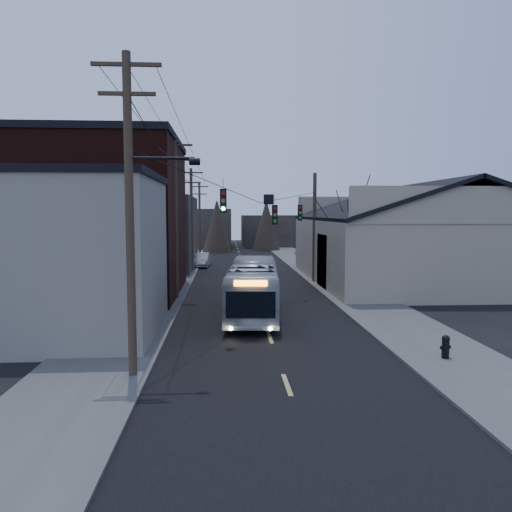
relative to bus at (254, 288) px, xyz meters
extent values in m
plane|color=black|center=(0.43, -12.95, -1.47)|extent=(160.00, 160.00, 0.00)
cube|color=black|center=(0.43, 17.05, -1.46)|extent=(9.00, 110.00, 0.02)
cube|color=#474744|center=(-6.07, 17.05, -1.41)|extent=(4.00, 110.00, 0.12)
cube|color=#474744|center=(6.93, 17.05, -1.41)|extent=(4.00, 110.00, 0.12)
cube|color=slate|center=(-8.57, -3.95, 2.03)|extent=(8.00, 8.00, 7.00)
cube|color=black|center=(-9.57, 7.05, 3.53)|extent=(10.00, 12.00, 10.00)
cube|color=#302A26|center=(-9.07, 23.05, 2.03)|extent=(9.00, 14.00, 7.00)
cube|color=#9C9072|center=(13.43, 12.05, 1.03)|extent=(16.00, 20.00, 5.00)
cube|color=black|center=(9.43, 12.05, 4.83)|extent=(8.16, 20.60, 2.86)
cube|color=black|center=(17.43, 12.05, 4.83)|extent=(8.16, 20.60, 2.86)
cube|color=#302A26|center=(-5.57, 52.05, 1.53)|extent=(10.00, 12.00, 6.00)
cube|color=#302A26|center=(7.43, 57.05, 1.03)|extent=(12.00, 14.00, 5.00)
cone|color=black|center=(6.93, 7.05, 2.13)|extent=(0.40, 0.40, 7.20)
cylinder|color=#382B1E|center=(-4.57, -9.95, 3.78)|extent=(0.28, 0.28, 10.50)
cube|color=#382B1E|center=(-4.57, -9.95, 8.63)|extent=(2.20, 0.12, 0.12)
cylinder|color=#382B1E|center=(-4.57, 5.05, 3.53)|extent=(0.28, 0.28, 10.00)
cube|color=#382B1E|center=(-4.57, 5.05, 8.13)|extent=(2.20, 0.12, 0.12)
cylinder|color=#382B1E|center=(-4.57, 20.05, 3.28)|extent=(0.28, 0.28, 9.50)
cube|color=#382B1E|center=(-4.57, 20.05, 7.63)|extent=(2.20, 0.12, 0.12)
cylinder|color=#382B1E|center=(-4.57, 35.05, 3.03)|extent=(0.28, 0.28, 9.00)
cube|color=#382B1E|center=(-4.57, 35.05, 7.13)|extent=(2.20, 0.12, 0.12)
cylinder|color=#382B1E|center=(5.43, 12.05, 2.78)|extent=(0.28, 0.28, 8.50)
cube|color=black|center=(-1.57, -5.45, 4.48)|extent=(0.28, 0.20, 1.00)
cube|color=black|center=(1.03, -0.95, 3.88)|extent=(0.28, 0.20, 1.00)
cube|color=black|center=(3.23, 5.05, 3.98)|extent=(0.28, 0.20, 1.00)
imported|color=#B0B7BD|center=(0.00, 0.00, 0.00)|extent=(3.32, 10.73, 2.94)
imported|color=#9D9EA4|center=(-3.87, 23.82, -0.76)|extent=(1.69, 4.36, 1.41)
cylinder|color=black|center=(6.58, -8.76, -1.01)|extent=(0.27, 0.27, 0.68)
sphere|color=black|center=(6.58, -8.76, -0.64)|extent=(0.29, 0.29, 0.29)
cylinder|color=black|center=(6.58, -8.76, -0.95)|extent=(0.42, 0.24, 0.14)
camera|label=1|loc=(-1.52, -26.26, 4.00)|focal=35.00mm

